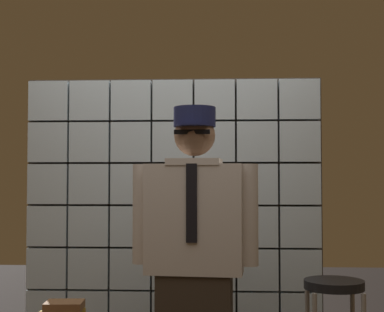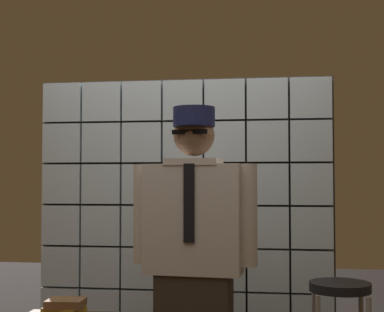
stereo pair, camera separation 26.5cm
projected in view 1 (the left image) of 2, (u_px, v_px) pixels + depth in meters
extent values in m
cube|color=silver|center=(47.00, 310.00, 3.86)|extent=(0.27, 0.08, 0.27)
cube|color=silver|center=(89.00, 310.00, 3.84)|extent=(0.27, 0.08, 0.27)
cube|color=silver|center=(130.00, 311.00, 3.83)|extent=(0.27, 0.08, 0.27)
cube|color=silver|center=(173.00, 311.00, 3.81)|extent=(0.27, 0.08, 0.27)
cube|color=silver|center=(215.00, 312.00, 3.80)|extent=(0.27, 0.08, 0.27)
cube|color=silver|center=(258.00, 312.00, 3.79)|extent=(0.27, 0.08, 0.27)
cube|color=silver|center=(48.00, 268.00, 3.87)|extent=(0.27, 0.08, 0.27)
cube|color=silver|center=(89.00, 268.00, 3.85)|extent=(0.27, 0.08, 0.27)
cube|color=silver|center=(131.00, 268.00, 3.84)|extent=(0.27, 0.08, 0.27)
cube|color=silver|center=(173.00, 269.00, 3.83)|extent=(0.27, 0.08, 0.27)
cube|color=silver|center=(215.00, 269.00, 3.81)|extent=(0.27, 0.08, 0.27)
cube|color=silver|center=(258.00, 269.00, 3.80)|extent=(0.27, 0.08, 0.27)
cube|color=silver|center=(300.00, 270.00, 3.79)|extent=(0.27, 0.08, 0.27)
cube|color=silver|center=(48.00, 226.00, 3.88)|extent=(0.27, 0.08, 0.27)
cube|color=silver|center=(89.00, 226.00, 3.87)|extent=(0.27, 0.08, 0.27)
cube|color=silver|center=(131.00, 226.00, 3.85)|extent=(0.27, 0.08, 0.27)
cube|color=silver|center=(173.00, 226.00, 3.84)|extent=(0.27, 0.08, 0.27)
cube|color=silver|center=(215.00, 226.00, 3.83)|extent=(0.27, 0.08, 0.27)
cube|color=silver|center=(257.00, 227.00, 3.81)|extent=(0.27, 0.08, 0.27)
cube|color=silver|center=(300.00, 227.00, 3.80)|extent=(0.27, 0.08, 0.27)
cube|color=silver|center=(49.00, 184.00, 3.89)|extent=(0.27, 0.08, 0.27)
cube|color=silver|center=(90.00, 184.00, 3.88)|extent=(0.27, 0.08, 0.27)
cube|color=silver|center=(131.00, 184.00, 3.87)|extent=(0.27, 0.08, 0.27)
cube|color=silver|center=(173.00, 184.00, 3.85)|extent=(0.27, 0.08, 0.27)
cube|color=silver|center=(215.00, 184.00, 3.84)|extent=(0.27, 0.08, 0.27)
cube|color=silver|center=(257.00, 184.00, 3.82)|extent=(0.27, 0.08, 0.27)
cube|color=silver|center=(300.00, 184.00, 3.81)|extent=(0.27, 0.08, 0.27)
cube|color=silver|center=(49.00, 143.00, 3.91)|extent=(0.27, 0.08, 0.27)
cube|color=silver|center=(90.00, 142.00, 3.89)|extent=(0.27, 0.08, 0.27)
cube|color=silver|center=(131.00, 142.00, 3.88)|extent=(0.27, 0.08, 0.27)
cube|color=silver|center=(173.00, 142.00, 3.86)|extent=(0.27, 0.08, 0.27)
cube|color=silver|center=(215.00, 142.00, 3.85)|extent=(0.27, 0.08, 0.27)
cube|color=silver|center=(257.00, 142.00, 3.84)|extent=(0.27, 0.08, 0.27)
cube|color=silver|center=(299.00, 142.00, 3.82)|extent=(0.27, 0.08, 0.27)
cube|color=silver|center=(49.00, 101.00, 3.92)|extent=(0.27, 0.08, 0.27)
cube|color=silver|center=(90.00, 101.00, 3.90)|extent=(0.27, 0.08, 0.27)
cube|color=silver|center=(131.00, 101.00, 3.89)|extent=(0.27, 0.08, 0.27)
cube|color=silver|center=(173.00, 101.00, 3.88)|extent=(0.27, 0.08, 0.27)
cube|color=silver|center=(215.00, 100.00, 3.86)|extent=(0.27, 0.08, 0.27)
cube|color=silver|center=(257.00, 100.00, 3.85)|extent=(0.27, 0.08, 0.27)
cube|color=silver|center=(299.00, 100.00, 3.83)|extent=(0.27, 0.08, 0.27)
cube|color=#38332D|center=(173.00, 226.00, 3.89)|extent=(2.02, 0.02, 2.02)
cube|color=silver|center=(195.00, 218.00, 3.00)|extent=(0.53, 0.27, 0.58)
cube|color=black|center=(192.00, 203.00, 2.89)|extent=(0.06, 0.02, 0.40)
cube|color=silver|center=(195.00, 162.00, 3.01)|extent=(0.30, 0.26, 0.04)
sphere|color=#846047|center=(195.00, 136.00, 3.02)|extent=(0.22, 0.22, 0.22)
ellipsoid|color=black|center=(193.00, 142.00, 2.97)|extent=(0.15, 0.09, 0.10)
cube|color=black|center=(192.00, 132.00, 2.92)|extent=(0.19, 0.03, 0.02)
cylinder|color=#191E47|center=(192.00, 125.00, 2.94)|extent=(0.18, 0.18, 0.01)
cylinder|color=#191E47|center=(195.00, 117.00, 3.02)|extent=(0.22, 0.22, 0.10)
cylinder|color=silver|center=(249.00, 215.00, 2.96)|extent=(0.11, 0.11, 0.53)
cylinder|color=silver|center=(142.00, 214.00, 3.04)|extent=(0.11, 0.11, 0.53)
cylinder|color=black|center=(334.00, 284.00, 3.23)|extent=(0.34, 0.34, 0.05)
cube|color=brown|center=(64.00, 306.00, 2.92)|extent=(0.20, 0.16, 0.04)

